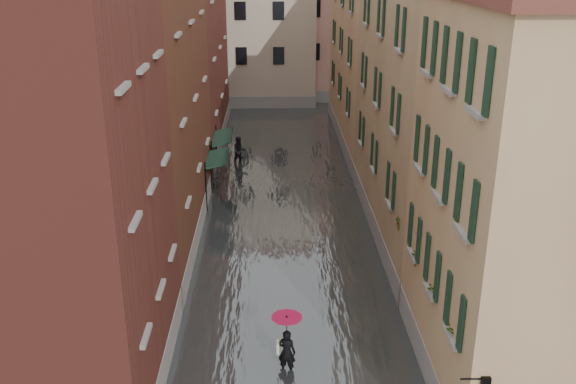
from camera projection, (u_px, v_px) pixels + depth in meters
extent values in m
plane|color=#5E5F61|center=(293.00, 345.00, 21.81)|extent=(120.00, 120.00, 0.00)
cube|color=#494F51|center=(285.00, 201.00, 33.91)|extent=(10.00, 60.00, 0.20)
cube|color=maroon|center=(40.00, 190.00, 17.44)|extent=(6.00, 8.00, 13.00)
cube|color=#582A1B|center=(125.00, 105.00, 27.79)|extent=(6.00, 14.00, 12.50)
cube|color=maroon|center=(173.00, 41.00, 41.53)|extent=(6.00, 16.00, 14.00)
cube|color=#AC7D58|center=(544.00, 210.00, 18.06)|extent=(6.00, 8.00, 11.50)
cube|color=tan|center=(446.00, 98.00, 28.06)|extent=(6.00, 14.00, 13.00)
cube|color=#AC7D58|center=(386.00, 59.00, 42.33)|extent=(6.00, 16.00, 11.50)
cube|color=#C0B299|center=(243.00, 24.00, 54.88)|extent=(12.00, 9.00, 13.00)
cube|color=#D2A193|center=(345.00, 27.00, 57.15)|extent=(10.00, 9.00, 12.00)
cube|color=#163224|center=(217.00, 158.00, 32.92)|extent=(1.09, 2.92, 0.31)
cylinder|color=black|center=(206.00, 189.00, 31.96)|extent=(0.06, 0.06, 2.80)
cylinder|color=black|center=(211.00, 170.00, 34.69)|extent=(0.06, 0.06, 2.80)
cube|color=#163224|center=(223.00, 137.00, 36.55)|extent=(1.09, 3.24, 0.31)
cylinder|color=black|center=(212.00, 165.00, 35.44)|extent=(0.06, 0.06, 2.80)
cylinder|color=black|center=(217.00, 148.00, 38.47)|extent=(0.06, 0.06, 2.80)
cylinder|color=black|center=(473.00, 379.00, 15.20)|extent=(0.60, 0.05, 0.05)
cube|color=black|center=(485.00, 382.00, 15.25)|extent=(0.22, 0.22, 0.35)
cube|color=beige|center=(485.00, 382.00, 15.25)|extent=(0.14, 0.14, 0.24)
cube|color=#9E4033|center=(456.00, 335.00, 16.85)|extent=(0.22, 0.85, 0.18)
imported|color=#265926|center=(457.00, 321.00, 16.70)|extent=(0.59, 0.51, 0.66)
cube|color=#9E4033|center=(436.00, 294.00, 18.84)|extent=(0.22, 0.85, 0.18)
imported|color=#265926|center=(437.00, 281.00, 18.69)|extent=(0.59, 0.51, 0.66)
cube|color=#9E4033|center=(419.00, 259.00, 20.93)|extent=(0.22, 0.85, 0.18)
imported|color=#265926|center=(420.00, 247.00, 20.78)|extent=(0.59, 0.51, 0.66)
cube|color=#9E4033|center=(402.00, 224.00, 23.59)|extent=(0.22, 0.85, 0.18)
imported|color=#265926|center=(403.00, 213.00, 23.44)|extent=(0.59, 0.51, 0.66)
imported|color=black|center=(287.00, 352.00, 20.12)|extent=(0.66, 0.53, 1.58)
cube|color=beige|center=(278.00, 347.00, 20.10)|extent=(0.08, 0.30, 0.38)
cylinder|color=black|center=(287.00, 337.00, 19.91)|extent=(0.02, 0.02, 1.00)
cone|color=#A40A35|center=(287.00, 321.00, 19.71)|extent=(0.99, 0.99, 0.28)
imported|color=black|center=(240.00, 151.00, 39.39)|extent=(1.08, 0.97, 1.85)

